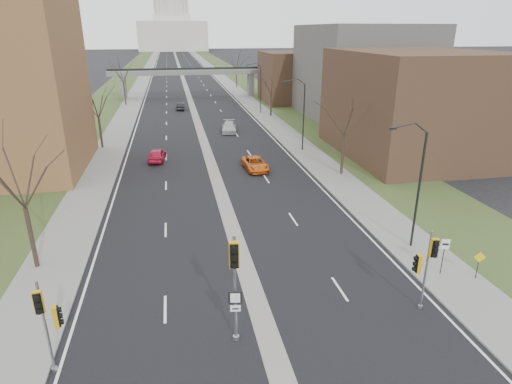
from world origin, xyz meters
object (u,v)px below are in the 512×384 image
object	(u,v)px
car_left_near	(157,155)
car_right_mid	(229,127)
car_right_near	(255,164)
warning_sign	(479,261)
signal_pole_left	(47,315)
speed_limit_sign	(444,250)
signal_pole_median	(235,273)
signal_pole_right	(426,261)
car_left_far	(181,106)

from	to	relation	value
car_left_near	car_right_mid	world-z (taller)	car_right_mid
car_right_near	car_right_mid	size ratio (longest dim) A/B	0.97
warning_sign	car_right_mid	size ratio (longest dim) A/B	0.35
signal_pole_left	speed_limit_sign	size ratio (longest dim) A/B	1.94
signal_pole_left	car_right_near	size ratio (longest dim) A/B	0.94
car_left_near	car_right_near	bearing A→B (deg)	158.96
signal_pole_median	signal_pole_right	bearing A→B (deg)	12.44
signal_pole_median	warning_sign	distance (m)	15.58
warning_sign	car_right_mid	bearing A→B (deg)	118.44
speed_limit_sign	car_left_near	bearing A→B (deg)	138.31
car_left_far	car_right_mid	size ratio (longest dim) A/B	0.78
speed_limit_sign	warning_sign	bearing A→B (deg)	-7.79
signal_pole_left	speed_limit_sign	world-z (taller)	signal_pole_left
car_left_near	car_right_near	world-z (taller)	car_left_near
car_left_near	car_right_near	xyz separation A→B (m)	(10.48, -5.40, -0.05)
signal_pole_right	car_right_mid	distance (m)	45.09
signal_pole_right	speed_limit_sign	bearing A→B (deg)	51.48
car_left_near	warning_sign	bearing A→B (deg)	129.72
signal_pole_left	car_right_mid	size ratio (longest dim) A/B	0.91
speed_limit_sign	car_right_near	bearing A→B (deg)	123.78
car_left_far	car_right_near	xyz separation A→B (m)	(6.83, -39.16, 0.03)
warning_sign	car_right_mid	world-z (taller)	warning_sign
signal_pole_right	car_left_far	size ratio (longest dim) A/B	1.18
signal_pole_right	car_right_near	size ratio (longest dim) A/B	0.95
car_left_near	car_right_near	distance (m)	11.79
speed_limit_sign	warning_sign	xyz separation A→B (m)	(1.83, -0.83, -0.48)
warning_sign	car_left_far	world-z (taller)	warning_sign
speed_limit_sign	car_left_near	xyz separation A→B (m)	(-17.61, 28.56, -1.02)
speed_limit_sign	warning_sign	size ratio (longest dim) A/B	1.34
signal_pole_left	signal_pole_median	distance (m)	8.03
warning_sign	car_right_near	bearing A→B (deg)	126.65
warning_sign	car_right_near	distance (m)	25.62
signal_pole_right	car_left_near	xyz separation A→B (m)	(-14.42, 31.49, -2.31)
warning_sign	car_left_near	distance (m)	35.25
signal_pole_median	car_right_mid	xyz separation A→B (m)	(5.79, 45.58, -3.21)
car_right_near	car_right_mid	world-z (taller)	car_right_mid
signal_pole_median	warning_sign	size ratio (longest dim) A/B	3.19
signal_pole_right	signal_pole_median	bearing A→B (deg)	-166.74
signal_pole_median	signal_pole_right	world-z (taller)	signal_pole_median
signal_pole_left	car_right_near	world-z (taller)	signal_pole_left
signal_pole_left	warning_sign	xyz separation A→B (m)	(23.06, 3.15, -1.75)
car_right_mid	warning_sign	bearing A→B (deg)	-70.28
speed_limit_sign	car_left_near	distance (m)	33.57
signal_pole_median	speed_limit_sign	bearing A→B (deg)	23.67
warning_sign	car_right_near	xyz separation A→B (m)	(-8.96, 23.99, -0.59)
signal_pole_left	car_left_near	distance (m)	32.83
car_left_far	warning_sign	bearing A→B (deg)	108.29
signal_pole_median	car_left_far	bearing A→B (deg)	98.76
speed_limit_sign	signal_pole_left	bearing A→B (deg)	-152.73
signal_pole_median	car_left_far	world-z (taller)	signal_pole_median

